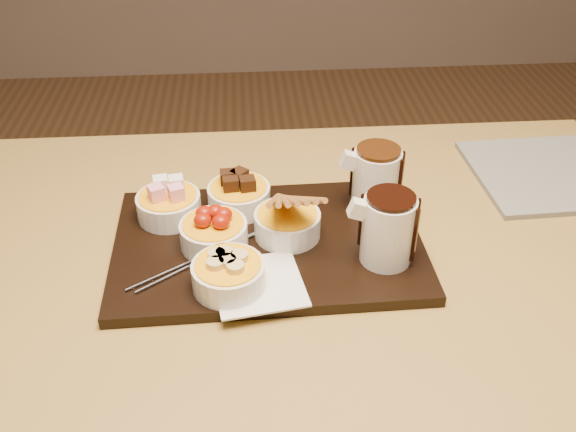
{
  "coord_description": "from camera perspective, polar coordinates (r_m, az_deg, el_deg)",
  "views": [
    {
      "loc": [
        -0.08,
        -0.75,
        1.35
      ],
      "look_at": [
        -0.02,
        0.02,
        0.81
      ],
      "focal_mm": 40.0,
      "sensor_mm": 36.0,
      "label": 1
    }
  ],
  "objects": [
    {
      "name": "dining_table",
      "position": [
        1.03,
        1.34,
        -7.65
      ],
      "size": [
        1.2,
        0.8,
        0.75
      ],
      "color": "#A1803B",
      "rests_on": "ground"
    },
    {
      "name": "serving_board",
      "position": [
        0.97,
        -1.77,
        -2.53
      ],
      "size": [
        0.47,
        0.31,
        0.02
      ],
      "primitive_type": "cube",
      "rotation": [
        0.0,
        0.0,
        0.02
      ],
      "color": "black",
      "rests_on": "dining_table"
    },
    {
      "name": "napkin",
      "position": [
        0.89,
        -2.64,
        -6.03
      ],
      "size": [
        0.14,
        0.14,
        0.0
      ],
      "primitive_type": "cube",
      "rotation": [
        0.0,
        0.0,
        0.16
      ],
      "color": "white",
      "rests_on": "serving_board"
    },
    {
      "name": "bowl_marshmallows",
      "position": [
        1.02,
        -10.53,
        0.85
      ],
      "size": [
        0.1,
        0.1,
        0.04
      ],
      "primitive_type": "cylinder",
      "color": "silver",
      "rests_on": "serving_board"
    },
    {
      "name": "bowl_cake",
      "position": [
        1.03,
        -4.37,
        1.66
      ],
      "size": [
        0.1,
        0.1,
        0.04
      ],
      "primitive_type": "cylinder",
      "color": "silver",
      "rests_on": "serving_board"
    },
    {
      "name": "bowl_strawberries",
      "position": [
        0.95,
        -6.61,
        -1.64
      ],
      "size": [
        0.1,
        0.1,
        0.04
      ],
      "primitive_type": "cylinder",
      "color": "silver",
      "rests_on": "serving_board"
    },
    {
      "name": "bowl_biscotti",
      "position": [
        0.96,
        -0.06,
        -0.75
      ],
      "size": [
        0.1,
        0.1,
        0.04
      ],
      "primitive_type": "cylinder",
      "color": "silver",
      "rests_on": "serving_board"
    },
    {
      "name": "bowl_bananas",
      "position": [
        0.87,
        -5.31,
        -5.31
      ],
      "size": [
        0.1,
        0.1,
        0.04
      ],
      "primitive_type": "cylinder",
      "color": "silver",
      "rests_on": "serving_board"
    },
    {
      "name": "pitcher_dark_chocolate",
      "position": [
        0.91,
        8.87,
        -1.25
      ],
      "size": [
        0.08,
        0.08,
        0.1
      ],
      "primitive_type": "cylinder",
      "rotation": [
        0.0,
        0.0,
        0.02
      ],
      "color": "silver",
      "rests_on": "serving_board"
    },
    {
      "name": "pitcher_milk_chocolate",
      "position": [
        1.01,
        7.82,
        3.14
      ],
      "size": [
        0.08,
        0.08,
        0.1
      ],
      "primitive_type": "cylinder",
      "rotation": [
        0.0,
        0.0,
        0.02
      ],
      "color": "silver",
      "rests_on": "serving_board"
    },
    {
      "name": "fondue_skewers",
      "position": [
        0.94,
        -7.16,
        -3.34
      ],
      "size": [
        0.17,
        0.23,
        0.01
      ],
      "primitive_type": null,
      "rotation": [
        0.0,
        0.0,
        -0.99
      ],
      "color": "silver",
      "rests_on": "serving_board"
    },
    {
      "name": "newspaper",
      "position": [
        1.25,
        23.12,
        3.55
      ],
      "size": [
        0.32,
        0.26,
        0.01
      ],
      "primitive_type": "cube",
      "rotation": [
        0.0,
        0.0,
        0.04
      ],
      "color": "beige",
      "rests_on": "dining_table"
    }
  ]
}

